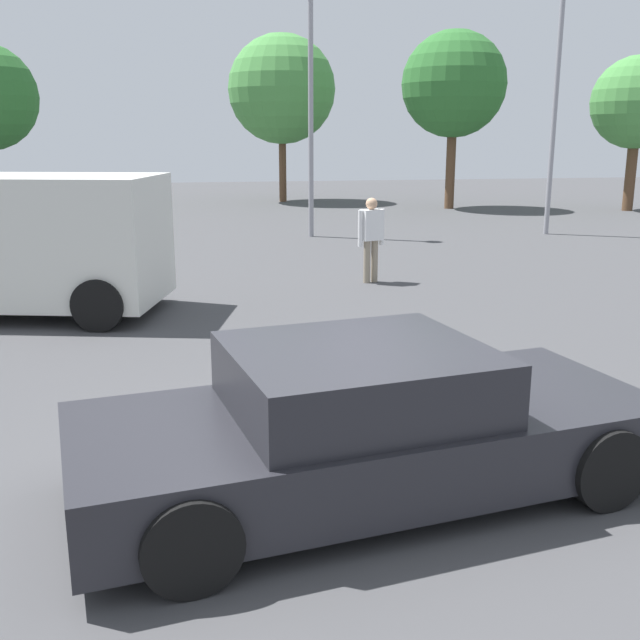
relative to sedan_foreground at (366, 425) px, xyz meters
The scene contains 8 objects.
ground_plane 0.66m from the sedan_foreground, 138.75° to the left, with size 80.00×80.00×0.00m, color #424244.
sedan_foreground is the anchor object (origin of this frame).
pedestrian 8.60m from the sedan_foreground, 74.96° to the left, with size 0.55×0.35×1.60m.
light_post_near 15.70m from the sedan_foreground, 81.29° to the left, with size 0.44×0.44×6.70m.
light_post_far 17.41m from the sedan_foreground, 57.86° to the left, with size 0.44×0.44×7.44m.
tree_back_left 25.28m from the sedan_foreground, 52.68° to the left, with size 3.30×3.30×5.54m.
tree_back_right 24.07m from the sedan_foreground, 67.84° to the left, with size 3.87×3.87×6.50m.
tree_far_right 26.67m from the sedan_foreground, 83.20° to the left, with size 4.39×4.39×6.76m.
Camera 1 is at (-1.11, -5.45, 2.74)m, focal length 41.63 mm.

